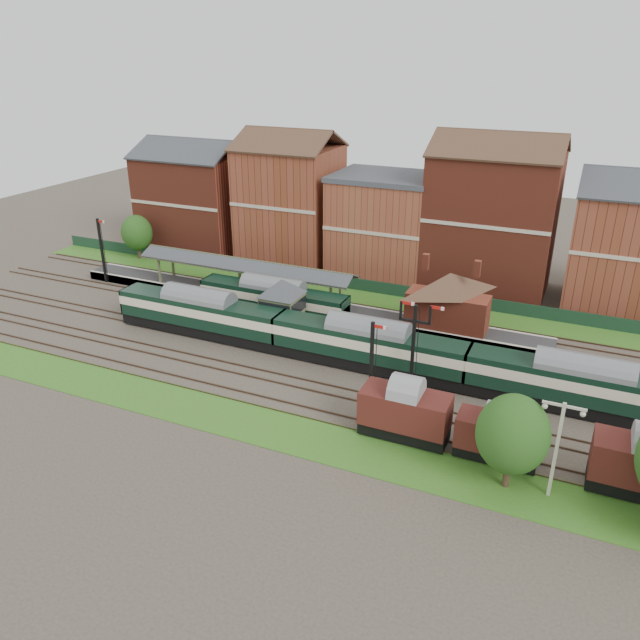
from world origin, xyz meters
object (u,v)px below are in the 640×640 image
at_px(dmu_train, 368,345).
at_px(platform_railcar, 274,299).
at_px(semaphore_bracket, 414,343).
at_px(signal_box, 282,306).
at_px(goods_van_a, 405,411).

xyz_separation_m(dmu_train, platform_railcar, (-12.97, 6.50, -0.16)).
xyz_separation_m(semaphore_bracket, dmu_train, (-4.82, 2.50, -2.23)).
bearing_deg(platform_railcar, signal_box, -49.78).
relative_size(semaphore_bracket, dmu_train, 0.15).
relative_size(signal_box, semaphore_bracket, 0.73).
bearing_deg(platform_railcar, semaphore_bracket, -26.84).
bearing_deg(signal_box, platform_railcar, 130.22).
distance_m(signal_box, dmu_train, 10.75).
height_order(semaphore_bracket, platform_railcar, semaphore_bracket).
distance_m(signal_box, semaphore_bracket, 16.16).
height_order(semaphore_bracket, goods_van_a, semaphore_bracket).
distance_m(semaphore_bracket, goods_van_a, 7.06).
height_order(dmu_train, platform_railcar, dmu_train).
xyz_separation_m(platform_railcar, goods_van_a, (19.17, -15.50, -0.01)).
relative_size(platform_railcar, goods_van_a, 2.54).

